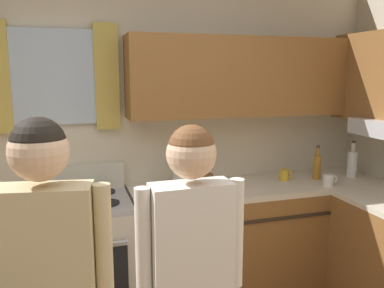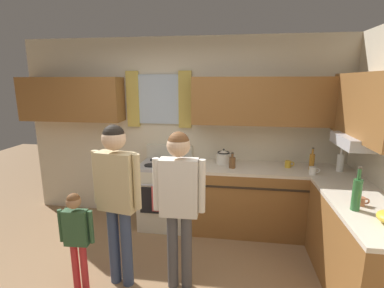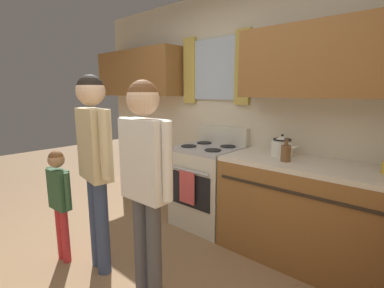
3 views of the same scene
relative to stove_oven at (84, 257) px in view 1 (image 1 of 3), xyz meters
The scene contains 11 objects.
back_wall_unit 1.06m from the stove_oven, 56.24° to the left, with size 4.60×0.42×2.60m.
kitchen_counter_run 1.77m from the stove_oven, 14.23° to the right, with size 2.10×2.09×0.90m.
stove_oven is the anchor object (origin of this frame).
bottle_squat_brown 1.05m from the stove_oven, ahead, with size 0.08×0.08×0.21m.
bottle_oil_amber 1.99m from the stove_oven, ahead, with size 0.06×0.06×0.29m.
bottle_milk_white 2.32m from the stove_oven, ahead, with size 0.08×0.08×0.31m.
mug_mustard_yellow 1.71m from the stove_oven, ahead, with size 0.12×0.08×0.09m.
mug_ceramic_white 1.95m from the stove_oven, ahead, with size 0.13×0.08×0.09m.
stovetop_kettle 0.96m from the stove_oven, ahead, with size 0.27×0.20×0.21m.
adult_holding_child 1.40m from the stove_oven, 97.07° to the right, with size 0.50×0.22×1.63m.
adult_in_plaid 1.42m from the stove_oven, 70.74° to the right, with size 0.49×0.21×1.57m.
Camera 1 is at (-0.20, -1.25, 1.78)m, focal length 37.07 mm.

